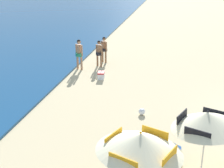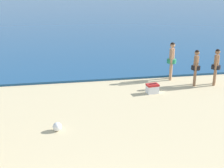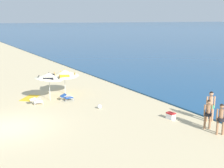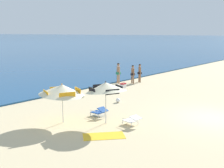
# 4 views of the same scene
# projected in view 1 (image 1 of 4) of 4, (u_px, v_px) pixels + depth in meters

# --- Properties ---
(beach_umbrella_striped_main) EXTENTS (2.35, 2.38, 2.17)m
(beach_umbrella_striped_main) POSITION_uv_depth(u_px,v_px,m) (207.00, 120.00, 8.65)
(beach_umbrella_striped_main) COLOR silver
(beach_umbrella_striped_main) RESTS_ON ground
(beach_umbrella_striped_second) EXTENTS (3.08, 3.09, 2.00)m
(beach_umbrella_striped_second) POSITION_uv_depth(u_px,v_px,m) (140.00, 143.00, 7.83)
(beach_umbrella_striped_second) COLOR silver
(beach_umbrella_striped_second) RESTS_ON ground
(lounge_chair_under_umbrella) EXTENTS (0.58, 0.89, 0.51)m
(lounge_chair_under_umbrella) POSITION_uv_depth(u_px,v_px,m) (167.00, 151.00, 9.98)
(lounge_chair_under_umbrella) COLOR #1E4799
(lounge_chair_under_umbrella) RESTS_ON ground
(person_standing_near_shore) EXTENTS (0.40, 0.45, 1.63)m
(person_standing_near_shore) POSITION_uv_depth(u_px,v_px,m) (99.00, 52.00, 18.97)
(person_standing_near_shore) COLOR #8C6042
(person_standing_near_shore) RESTS_ON ground
(person_standing_beside) EXTENTS (0.40, 0.43, 1.65)m
(person_standing_beside) POSITION_uv_depth(u_px,v_px,m) (104.00, 48.00, 19.80)
(person_standing_beside) COLOR #8C6042
(person_standing_beside) RESTS_ON ground
(person_wading_in) EXTENTS (0.44, 0.49, 1.80)m
(person_wading_in) POSITION_uv_depth(u_px,v_px,m) (79.00, 52.00, 18.45)
(person_wading_in) COLOR tan
(person_wading_in) RESTS_ON ground
(cooler_box) EXTENTS (0.53, 0.41, 0.43)m
(cooler_box) POSITION_uv_depth(u_px,v_px,m) (101.00, 75.00, 17.10)
(cooler_box) COLOR white
(cooler_box) RESTS_ON ground
(beach_ball) EXTENTS (0.28, 0.28, 0.28)m
(beach_ball) POSITION_uv_depth(u_px,v_px,m) (142.00, 112.00, 12.98)
(beach_ball) COLOR white
(beach_ball) RESTS_ON ground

